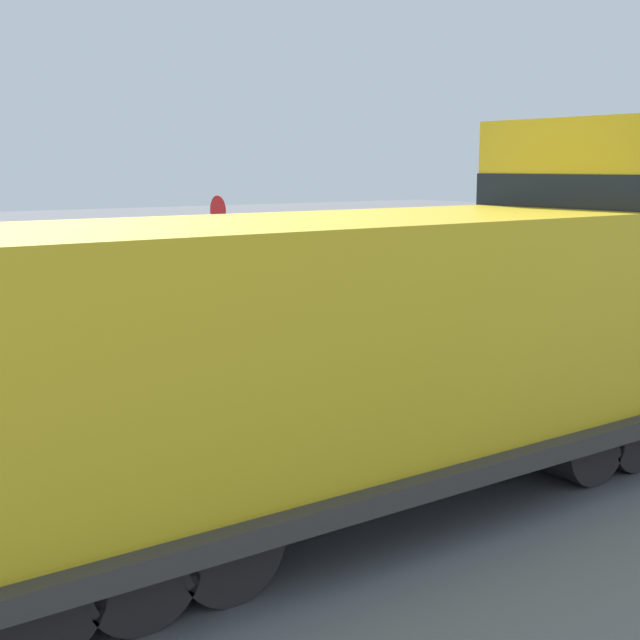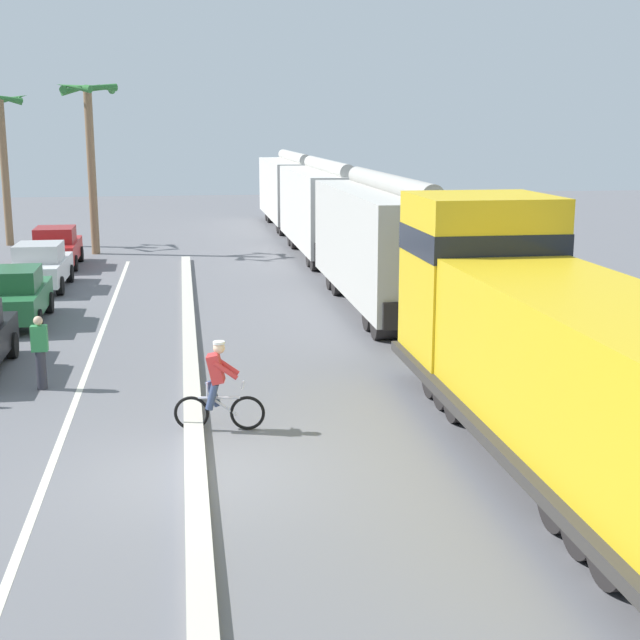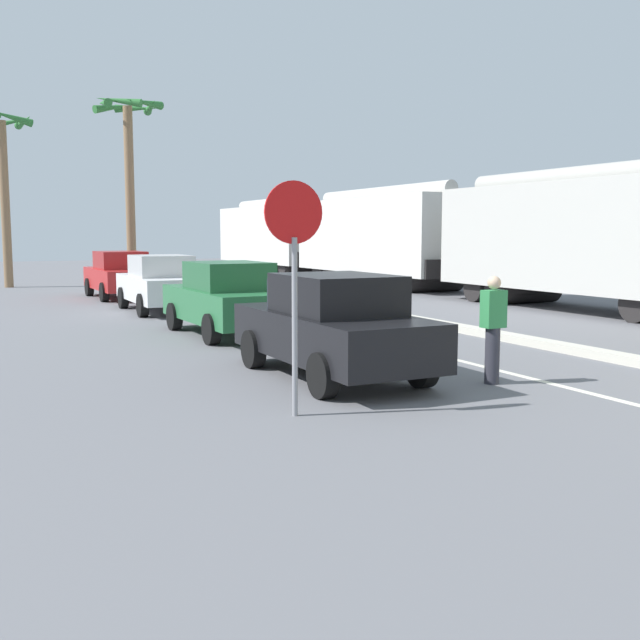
# 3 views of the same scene
# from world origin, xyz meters

# --- Properties ---
(ground_plane) EXTENTS (120.00, 120.00, 0.00)m
(ground_plane) POSITION_xyz_m (0.00, 0.00, 0.00)
(ground_plane) COLOR slate
(median_curb) EXTENTS (0.36, 36.00, 0.16)m
(median_curb) POSITION_xyz_m (0.00, 6.00, 0.08)
(median_curb) COLOR beige
(median_curb) RESTS_ON ground
(lane_stripe) EXTENTS (0.14, 36.00, 0.01)m
(lane_stripe) POSITION_xyz_m (-2.40, 6.00, 0.00)
(lane_stripe) COLOR silver
(lane_stripe) RESTS_ON ground
(locomotive) EXTENTS (3.10, 11.61, 4.20)m
(locomotive) POSITION_xyz_m (6.09, 0.37, 1.80)
(locomotive) COLOR gold
(locomotive) RESTS_ON ground
(hopper_car_lead) EXTENTS (2.90, 10.60, 4.18)m
(hopper_car_lead) POSITION_xyz_m (6.09, 12.52, 2.08)
(hopper_car_lead) COLOR beige
(hopper_car_lead) RESTS_ON ground
(hopper_car_middle) EXTENTS (2.90, 10.60, 4.18)m
(hopper_car_middle) POSITION_xyz_m (6.09, 24.12, 2.08)
(hopper_car_middle) COLOR silver
(hopper_car_middle) RESTS_ON ground
(hopper_car_trailing) EXTENTS (2.90, 10.60, 4.18)m
(hopper_car_trailing) POSITION_xyz_m (6.09, 35.72, 2.08)
(hopper_car_trailing) COLOR silver
(hopper_car_trailing) RESTS_ON ground
(parked_car_green) EXTENTS (1.89, 4.23, 1.62)m
(parked_car_green) POSITION_xyz_m (-4.96, 12.30, 0.82)
(parked_car_green) COLOR #286B3D
(parked_car_green) RESTS_ON ground
(parked_car_white) EXTENTS (1.86, 4.22, 1.62)m
(parked_car_white) POSITION_xyz_m (-5.02, 17.87, 0.82)
(parked_car_white) COLOR silver
(parked_car_white) RESTS_ON ground
(parked_car_red) EXTENTS (1.90, 4.23, 1.62)m
(parked_car_red) POSITION_xyz_m (-5.15, 22.93, 0.82)
(parked_car_red) COLOR red
(parked_car_red) RESTS_ON ground
(cyclist) EXTENTS (1.70, 0.52, 1.71)m
(cyclist) POSITION_xyz_m (0.47, 2.13, 0.82)
(cyclist) COLOR black
(cyclist) RESTS_ON ground
(palm_tree_near) EXTENTS (2.66, 2.73, 7.16)m
(palm_tree_near) POSITION_xyz_m (-8.25, 30.17, 5.15)
(palm_tree_near) COLOR #846647
(palm_tree_near) RESTS_ON ground
(palm_tree_far) EXTENTS (2.70, 2.78, 7.52)m
(palm_tree_far) POSITION_xyz_m (-3.92, 26.55, 5.54)
(palm_tree_far) COLOR #846647
(palm_tree_far) RESTS_ON ground
(pedestrian_by_cars) EXTENTS (0.34, 0.22, 1.62)m
(pedestrian_by_cars) POSITION_xyz_m (-3.20, 5.39, 0.85)
(pedestrian_by_cars) COLOR #33333D
(pedestrian_by_cars) RESTS_ON ground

